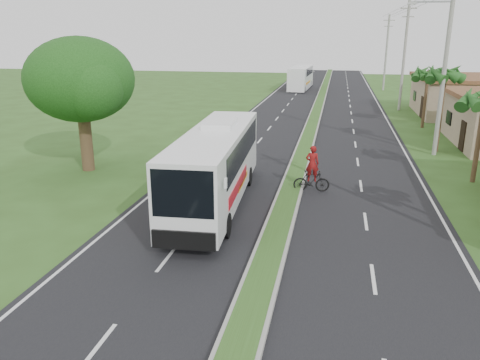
# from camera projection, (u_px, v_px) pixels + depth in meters

# --- Properties ---
(ground) EXTENTS (180.00, 180.00, 0.00)m
(ground) POSITION_uv_depth(u_px,v_px,m) (266.00, 269.00, 15.70)
(ground) COLOR #2F4C1C
(ground) RESTS_ON ground
(road_asphalt) EXTENTS (14.00, 160.00, 0.02)m
(road_asphalt) POSITION_uv_depth(u_px,v_px,m) (307.00, 143.00, 34.42)
(road_asphalt) COLOR black
(road_asphalt) RESTS_ON ground
(median_strip) EXTENTS (1.20, 160.00, 0.18)m
(median_strip) POSITION_uv_depth(u_px,v_px,m) (307.00, 141.00, 34.40)
(median_strip) COLOR gray
(median_strip) RESTS_ON ground
(lane_edge_left) EXTENTS (0.12, 160.00, 0.01)m
(lane_edge_left) POSITION_uv_depth(u_px,v_px,m) (218.00, 139.00, 35.72)
(lane_edge_left) COLOR silver
(lane_edge_left) RESTS_ON ground
(lane_edge_right) EXTENTS (0.12, 160.00, 0.01)m
(lane_edge_right) POSITION_uv_depth(u_px,v_px,m) (402.00, 147.00, 33.13)
(lane_edge_right) COLOR silver
(lane_edge_right) RESTS_ON ground
(shop_far) EXTENTS (8.60, 11.60, 3.82)m
(shop_far) POSITION_uv_depth(u_px,v_px,m) (461.00, 95.00, 46.13)
(shop_far) COLOR gray
(shop_far) RESTS_ON ground
(palm_verge_c) EXTENTS (2.40, 2.40, 5.85)m
(palm_verge_c) POSITION_uv_depth(u_px,v_px,m) (445.00, 75.00, 30.28)
(palm_verge_c) COLOR #473321
(palm_verge_c) RESTS_ON ground
(palm_verge_d) EXTENTS (2.40, 2.40, 5.25)m
(palm_verge_d) POSITION_uv_depth(u_px,v_px,m) (428.00, 74.00, 38.78)
(palm_verge_d) COLOR #473321
(palm_verge_d) RESTS_ON ground
(shade_tree) EXTENTS (6.30, 6.00, 7.54)m
(shade_tree) POSITION_uv_depth(u_px,v_px,m) (79.00, 83.00, 25.95)
(shade_tree) COLOR #473321
(shade_tree) RESTS_ON ground
(utility_pole_b) EXTENTS (3.20, 0.28, 12.00)m
(utility_pole_b) POSITION_uv_depth(u_px,v_px,m) (445.00, 57.00, 29.08)
(utility_pole_b) COLOR gray
(utility_pole_b) RESTS_ON ground
(utility_pole_c) EXTENTS (1.60, 0.28, 11.00)m
(utility_pole_c) POSITION_uv_depth(u_px,v_px,m) (404.00, 55.00, 47.97)
(utility_pole_c) COLOR gray
(utility_pole_c) RESTS_ON ground
(utility_pole_d) EXTENTS (1.60, 0.28, 10.50)m
(utility_pole_d) POSITION_uv_depth(u_px,v_px,m) (386.00, 52.00, 66.77)
(utility_pole_d) COLOR gray
(utility_pole_d) RESTS_ON ground
(coach_bus_main) EXTENTS (3.06, 11.62, 3.72)m
(coach_bus_main) POSITION_uv_depth(u_px,v_px,m) (216.00, 161.00, 21.21)
(coach_bus_main) COLOR white
(coach_bus_main) RESTS_ON ground
(coach_bus_far) EXTENTS (2.93, 11.34, 3.27)m
(coach_bus_far) POSITION_uv_depth(u_px,v_px,m) (301.00, 76.00, 69.13)
(coach_bus_far) COLOR white
(coach_bus_far) RESTS_ON ground
(motorcyclist) EXTENTS (1.85, 0.74, 2.37)m
(motorcyclist) POSITION_uv_depth(u_px,v_px,m) (312.00, 175.00, 23.29)
(motorcyclist) COLOR black
(motorcyclist) RESTS_ON ground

